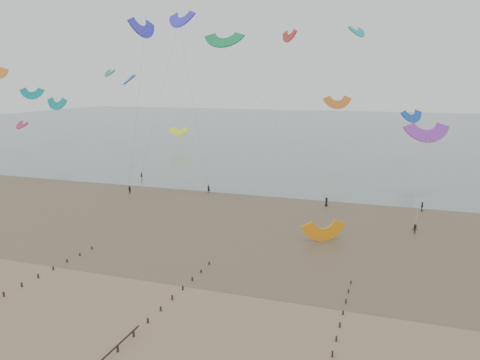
% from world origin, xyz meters
% --- Properties ---
extents(ground, '(500.00, 500.00, 0.00)m').
position_xyz_m(ground, '(0.00, 0.00, 0.00)').
color(ground, brown).
rests_on(ground, ground).
extents(sea_and_shore, '(500.00, 665.00, 0.03)m').
position_xyz_m(sea_and_shore, '(-4.08, 34.40, 0.01)').
color(sea_and_shore, '#475654').
rests_on(sea_and_shore, ground).
extents(kitesurfer_lead, '(0.63, 0.42, 1.72)m').
position_xyz_m(kitesurfer_lead, '(-11.54, 49.32, 0.86)').
color(kitesurfer_lead, black).
rests_on(kitesurfer_lead, ground).
extents(kitesurfers, '(112.46, 24.87, 1.74)m').
position_xyz_m(kitesurfers, '(30.59, 47.98, 0.84)').
color(kitesurfers, black).
rests_on(kitesurfers, ground).
extents(grounded_kite, '(7.30, 6.93, 3.18)m').
position_xyz_m(grounded_kite, '(16.60, 26.23, 0.00)').
color(grounded_kite, orange).
rests_on(grounded_kite, ground).
extents(kites_airborne, '(229.82, 107.53, 40.06)m').
position_xyz_m(kites_airborne, '(-18.32, 87.74, 21.34)').
color(kites_airborne, '#A40E3B').
rests_on(kites_airborne, ground).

